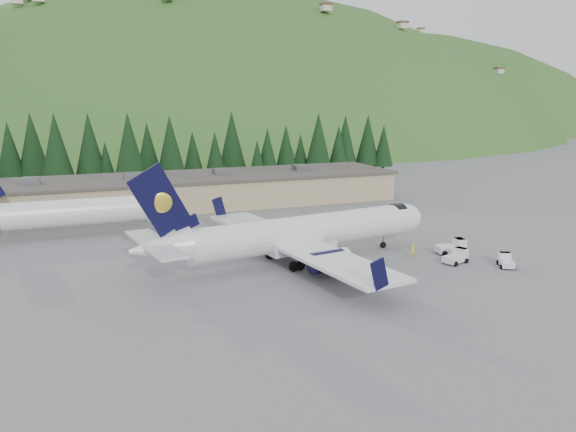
% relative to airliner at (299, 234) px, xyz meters
% --- Properties ---
extents(ground, '(600.00, 600.00, 0.00)m').
position_rel_airliner_xyz_m(ground, '(1.06, 0.16, -3.23)').
color(ground, slate).
extents(airliner, '(36.53, 34.41, 12.13)m').
position_rel_airliner_xyz_m(airliner, '(0.00, 0.00, 0.00)').
color(airliner, white).
rests_on(airliner, ground).
extents(second_airliner, '(27.50, 11.00, 10.05)m').
position_rel_airliner_xyz_m(second_airliner, '(-23.87, 22.16, 0.09)').
color(second_airliner, white).
rests_on(second_airliner, ground).
extents(baggage_tug_a, '(3.31, 2.50, 1.60)m').
position_rel_airliner_xyz_m(baggage_tug_a, '(16.34, -6.70, -2.52)').
color(baggage_tug_a, silver).
rests_on(baggage_tug_a, ground).
extents(baggage_tug_b, '(3.62, 2.52, 1.80)m').
position_rel_airliner_xyz_m(baggage_tug_b, '(18.32, -3.40, -2.42)').
color(baggage_tug_b, silver).
rests_on(baggage_tug_b, ground).
extents(baggage_tug_c, '(2.53, 2.97, 1.42)m').
position_rel_airliner_xyz_m(baggage_tug_c, '(20.44, -9.80, -2.60)').
color(baggage_tug_c, silver).
rests_on(baggage_tug_c, ground).
extents(terminal_building, '(71.00, 17.00, 6.10)m').
position_rel_airliner_xyz_m(terminal_building, '(-3.95, 38.16, -0.61)').
color(terminal_building, tan).
rests_on(terminal_building, ground).
extents(ramp_worker, '(0.76, 0.63, 1.80)m').
position_rel_airliner_xyz_m(ramp_worker, '(12.73, -3.31, -2.33)').
color(ramp_worker, yellow).
rests_on(ramp_worker, ground).
extents(tree_line, '(111.67, 19.01, 14.23)m').
position_rel_airliner_xyz_m(tree_line, '(-4.79, 62.44, 4.57)').
color(tree_line, black).
rests_on(tree_line, ground).
extents(hills, '(614.00, 330.00, 300.00)m').
position_rel_airliner_xyz_m(hills, '(54.39, 207.54, -86.03)').
color(hills, '#294C18').
rests_on(hills, ground).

